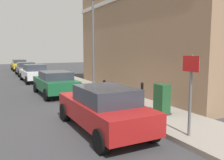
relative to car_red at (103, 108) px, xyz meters
name	(u,v)px	position (x,y,z in m)	size (l,w,h in m)	color
ground	(104,118)	(0.59, 1.24, -0.75)	(80.00, 80.00, 0.00)	#38383A
sidewalk	(92,89)	(2.56, 7.24, -0.68)	(2.45, 30.00, 0.15)	gray
corner_building	(167,27)	(7.21, 5.67, 3.32)	(6.95, 12.85, 8.15)	#937256
car_red	(103,108)	(0.00, 0.00, 0.00)	(1.82, 4.25, 1.45)	maroon
car_green	(55,83)	(0.11, 6.78, -0.02)	(1.91, 3.97, 1.38)	#195933
car_white	(35,73)	(0.03, 13.45, -0.02)	(1.97, 4.15, 1.42)	silver
car_grey	(26,68)	(0.05, 18.98, -0.04)	(1.86, 4.34, 1.34)	slate
car_yellow	(19,65)	(0.09, 25.55, -0.03)	(1.81, 4.00, 1.37)	gold
utility_cabinet	(162,100)	(2.60, 0.32, -0.07)	(0.46, 0.61, 1.15)	#1E4C28
bollard_near_cabinet	(142,93)	(2.70, 1.81, -0.05)	(0.14, 0.14, 1.04)	black
bollard_far_kerb	(104,90)	(1.59, 3.32, -0.05)	(0.14, 0.14, 1.04)	black
street_sign	(191,83)	(1.81, -1.87, 0.91)	(0.08, 0.60, 2.30)	#59595B
lamppost	(93,38)	(2.49, 6.80, 2.55)	(0.20, 0.44, 5.72)	#59595B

